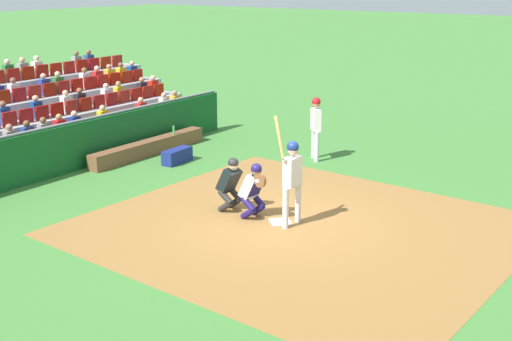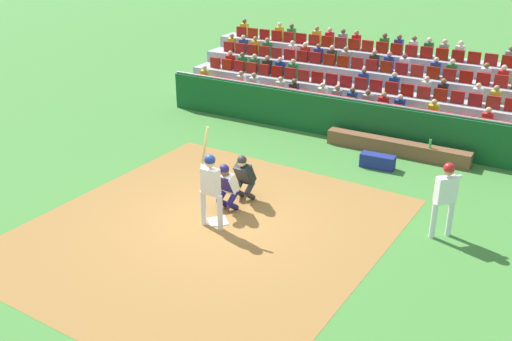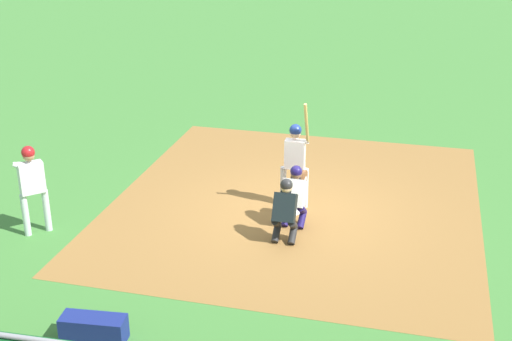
% 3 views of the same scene
% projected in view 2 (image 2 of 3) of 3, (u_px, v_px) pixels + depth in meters
% --- Properties ---
extents(ground_plane, '(160.00, 160.00, 0.00)m').
position_uv_depth(ground_plane, '(218.00, 222.00, 14.05)').
color(ground_plane, '#407B35').
extents(infield_dirt_patch, '(8.08, 8.83, 0.01)m').
position_uv_depth(infield_dirt_patch, '(206.00, 231.00, 13.65)').
color(infield_dirt_patch, olive).
rests_on(infield_dirt_patch, ground_plane).
extents(home_plate_marker, '(0.62, 0.62, 0.02)m').
position_uv_depth(home_plate_marker, '(218.00, 221.00, 14.04)').
color(home_plate_marker, white).
rests_on(home_plate_marker, infield_dirt_patch).
extents(batter_at_plate, '(0.61, 0.45, 2.37)m').
position_uv_depth(batter_at_plate, '(210.00, 182.00, 13.37)').
color(batter_at_plate, silver).
rests_on(batter_at_plate, ground_plane).
extents(catcher_crouching, '(0.49, 0.72, 1.28)m').
position_uv_depth(catcher_crouching, '(226.00, 184.00, 14.30)').
color(catcher_crouching, '#1F1656').
rests_on(catcher_crouching, ground_plane).
extents(home_plate_umpire, '(0.47, 0.49, 1.27)m').
position_uv_depth(home_plate_umpire, '(244.00, 175.00, 14.83)').
color(home_plate_umpire, '#272727').
rests_on(home_plate_umpire, ground_plane).
extents(dugout_wall, '(12.31, 0.24, 1.36)m').
position_uv_depth(dugout_wall, '(331.00, 116.00, 19.14)').
color(dugout_wall, '#115021').
rests_on(dugout_wall, ground_plane).
extents(dugout_bench, '(4.38, 0.40, 0.44)m').
position_uv_depth(dugout_bench, '(397.00, 148.00, 17.80)').
color(dugout_bench, brown).
rests_on(dugout_bench, ground_plane).
extents(water_bottle_on_bench, '(0.07, 0.07, 0.26)m').
position_uv_depth(water_bottle_on_bench, '(430.00, 144.00, 17.14)').
color(water_bottle_on_bench, green).
rests_on(water_bottle_on_bench, dugout_bench).
extents(equipment_duffel_bag, '(1.00, 0.42, 0.40)m').
position_uv_depth(equipment_duffel_bag, '(378.00, 161.00, 16.89)').
color(equipment_duffel_bag, navy).
rests_on(equipment_duffel_bag, ground_plane).
extents(on_deck_batter, '(0.52, 0.48, 1.82)m').
position_uv_depth(on_deck_batter, '(446.00, 192.00, 12.99)').
color(on_deck_batter, silver).
rests_on(on_deck_batter, ground_plane).
extents(bleacher_stand, '(14.13, 4.15, 2.51)m').
position_uv_depth(bleacher_stand, '(371.00, 86.00, 22.13)').
color(bleacher_stand, '#9C9BA1').
rests_on(bleacher_stand, ground_plane).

